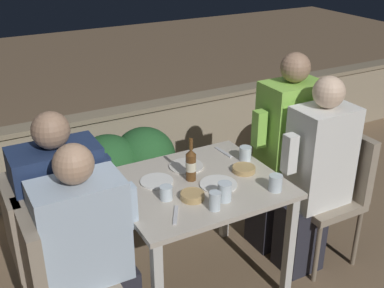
% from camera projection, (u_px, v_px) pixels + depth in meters
% --- Properties ---
extents(ground_plane, '(16.00, 16.00, 0.00)m').
position_uv_depth(ground_plane, '(197.00, 283.00, 3.08)').
color(ground_plane, '#7A6047').
extents(parapet_wall, '(9.00, 0.18, 0.67)m').
position_uv_depth(parapet_wall, '(113.00, 147.00, 4.12)').
color(parapet_wall, gray).
rests_on(parapet_wall, ground_plane).
extents(dining_table, '(0.95, 0.81, 0.74)m').
position_uv_depth(dining_table, '(197.00, 198.00, 2.81)').
color(dining_table, '#BCB2A3').
rests_on(dining_table, ground_plane).
extents(planter_hedge, '(1.05, 0.47, 0.71)m').
position_uv_depth(planter_hedge, '(109.00, 176.00, 3.57)').
color(planter_hedge, brown).
rests_on(planter_hedge, ground_plane).
extents(chair_left_near, '(0.41, 0.40, 0.91)m').
position_uv_depth(chair_left_near, '(53.00, 274.00, 2.33)').
color(chair_left_near, gray).
rests_on(chair_left_near, ground_plane).
extents(person_blue_shirt, '(0.50, 0.26, 1.21)m').
position_uv_depth(person_blue_shirt, '(91.00, 253.00, 2.39)').
color(person_blue_shirt, '#282833').
rests_on(person_blue_shirt, ground_plane).
extents(chair_left_far, '(0.41, 0.40, 0.91)m').
position_uv_depth(chair_left_far, '(35.00, 244.00, 2.55)').
color(chair_left_far, gray).
rests_on(chair_left_far, ground_plane).
extents(person_navy_jumper, '(0.51, 0.26, 1.27)m').
position_uv_depth(person_navy_jumper, '(69.00, 221.00, 2.60)').
color(person_navy_jumper, '#282833').
rests_on(person_navy_jumper, ground_plane).
extents(chair_right_near, '(0.41, 0.40, 0.91)m').
position_uv_depth(chair_right_near, '(335.00, 184.00, 3.12)').
color(chair_right_near, gray).
rests_on(chair_right_near, ground_plane).
extents(person_white_polo, '(0.47, 0.26, 1.31)m').
position_uv_depth(person_white_polo, '(314.00, 177.00, 2.99)').
color(person_white_polo, '#282833').
rests_on(person_white_polo, ground_plane).
extents(chair_right_far, '(0.41, 0.40, 0.91)m').
position_uv_depth(chair_right_far, '(304.00, 165.00, 3.36)').
color(chair_right_far, gray).
rests_on(chair_right_far, ground_plane).
extents(person_green_blouse, '(0.48, 0.26, 1.38)m').
position_uv_depth(person_green_blouse, '(284.00, 153.00, 3.22)').
color(person_green_blouse, '#282833').
rests_on(person_green_blouse, ground_plane).
extents(beer_bottle, '(0.06, 0.06, 0.26)m').
position_uv_depth(beer_bottle, '(191.00, 164.00, 2.76)').
color(beer_bottle, brown).
rests_on(beer_bottle, dining_table).
extents(plate_0, '(0.19, 0.19, 0.01)m').
position_uv_depth(plate_0, '(157.00, 181.00, 2.77)').
color(plate_0, white).
rests_on(plate_0, dining_table).
extents(plate_1, '(0.21, 0.21, 0.01)m').
position_uv_depth(plate_1, '(186.00, 166.00, 2.94)').
color(plate_1, silver).
rests_on(plate_1, dining_table).
extents(plate_2, '(0.22, 0.22, 0.01)m').
position_uv_depth(plate_2, '(218.00, 184.00, 2.74)').
color(plate_2, white).
rests_on(plate_2, dining_table).
extents(bowl_0, '(0.13, 0.13, 0.04)m').
position_uv_depth(bowl_0, '(192.00, 195.00, 2.60)').
color(bowl_0, tan).
rests_on(bowl_0, dining_table).
extents(bowl_1, '(0.14, 0.14, 0.03)m').
position_uv_depth(bowl_1, '(244.00, 169.00, 2.89)').
color(bowl_1, tan).
rests_on(bowl_1, dining_table).
extents(glass_cup_0, '(0.08, 0.08, 0.09)m').
position_uv_depth(glass_cup_0, '(276.00, 183.00, 2.67)').
color(glass_cup_0, silver).
rests_on(glass_cup_0, dining_table).
extents(glass_cup_1, '(0.08, 0.08, 0.09)m').
position_uv_depth(glass_cup_1, '(245.00, 153.00, 3.01)').
color(glass_cup_1, silver).
rests_on(glass_cup_1, dining_table).
extents(glass_cup_2, '(0.08, 0.08, 0.11)m').
position_uv_depth(glass_cup_2, '(225.00, 192.00, 2.57)').
color(glass_cup_2, silver).
rests_on(glass_cup_2, dining_table).
extents(glass_cup_3, '(0.07, 0.07, 0.08)m').
position_uv_depth(glass_cup_3, '(166.00, 193.00, 2.59)').
color(glass_cup_3, silver).
rests_on(glass_cup_3, dining_table).
extents(glass_cup_4, '(0.06, 0.06, 0.10)m').
position_uv_depth(glass_cup_4, '(215.00, 201.00, 2.49)').
color(glass_cup_4, silver).
rests_on(glass_cup_4, dining_table).
extents(fork_0, '(0.03, 0.17, 0.01)m').
position_uv_depth(fork_0, '(223.00, 152.00, 3.12)').
color(fork_0, silver).
rests_on(fork_0, dining_table).
extents(fork_1, '(0.10, 0.16, 0.01)m').
position_uv_depth(fork_1, '(176.00, 215.00, 2.46)').
color(fork_1, silver).
rests_on(fork_1, dining_table).
extents(potted_plant, '(0.41, 0.41, 0.81)m').
position_uv_depth(potted_plant, '(304.00, 132.00, 4.05)').
color(potted_plant, brown).
rests_on(potted_plant, ground_plane).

